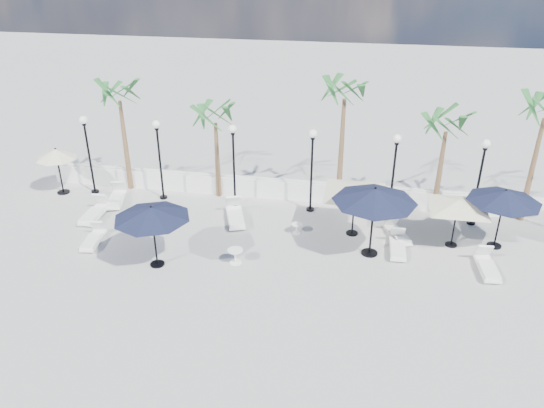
% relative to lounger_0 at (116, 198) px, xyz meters
% --- Properties ---
extents(ground, '(100.00, 100.00, 0.00)m').
position_rel_lounger_0_xyz_m(ground, '(8.98, -5.65, -0.25)').
color(ground, '#A3A29E').
rests_on(ground, ground).
extents(balustrade, '(26.00, 0.30, 1.01)m').
position_rel_lounger_0_xyz_m(balustrade, '(8.98, 1.85, 0.22)').
color(balustrade, white).
rests_on(balustrade, ground).
extents(lamppost_0, '(0.36, 0.36, 3.84)m').
position_rel_lounger_0_xyz_m(lamppost_0, '(-1.52, 0.85, 2.25)').
color(lamppost_0, black).
rests_on(lamppost_0, ground).
extents(lamppost_1, '(0.36, 0.36, 3.84)m').
position_rel_lounger_0_xyz_m(lamppost_1, '(1.98, 0.85, 2.25)').
color(lamppost_1, black).
rests_on(lamppost_1, ground).
extents(lamppost_2, '(0.36, 0.36, 3.84)m').
position_rel_lounger_0_xyz_m(lamppost_2, '(5.48, 0.85, 2.25)').
color(lamppost_2, black).
rests_on(lamppost_2, ground).
extents(lamppost_3, '(0.36, 0.36, 3.84)m').
position_rel_lounger_0_xyz_m(lamppost_3, '(8.98, 0.85, 2.25)').
color(lamppost_3, black).
rests_on(lamppost_3, ground).
extents(lamppost_4, '(0.36, 0.36, 3.84)m').
position_rel_lounger_0_xyz_m(lamppost_4, '(12.48, 0.85, 2.25)').
color(lamppost_4, black).
rests_on(lamppost_4, ground).
extents(lamppost_5, '(0.36, 0.36, 3.84)m').
position_rel_lounger_0_xyz_m(lamppost_5, '(15.98, 0.85, 2.25)').
color(lamppost_5, black).
rests_on(lamppost_5, ground).
extents(palm_0, '(2.60, 2.60, 5.50)m').
position_rel_lounger_0_xyz_m(palm_0, '(-0.02, 1.65, 4.29)').
color(palm_0, brown).
rests_on(palm_0, ground).
extents(palm_1, '(2.60, 2.60, 4.70)m').
position_rel_lounger_0_xyz_m(palm_1, '(4.48, 1.65, 3.51)').
color(palm_1, brown).
rests_on(palm_1, ground).
extents(palm_2, '(2.60, 2.60, 6.10)m').
position_rel_lounger_0_xyz_m(palm_2, '(10.18, 1.65, 4.87)').
color(palm_2, brown).
rests_on(palm_2, ground).
extents(palm_3, '(2.60, 2.60, 4.90)m').
position_rel_lounger_0_xyz_m(palm_3, '(14.48, 1.65, 3.70)').
color(palm_3, brown).
rests_on(palm_3, ground).
extents(lounger_0, '(1.12, 2.05, 0.73)m').
position_rel_lounger_0_xyz_m(lounger_0, '(0.00, 0.00, 0.00)').
color(lounger_0, white).
rests_on(lounger_0, ground).
extents(lounger_1, '(0.79, 1.79, 0.65)m').
position_rel_lounger_0_xyz_m(lounger_1, '(0.68, -3.60, -0.03)').
color(lounger_1, white).
rests_on(lounger_1, ground).
extents(lounger_2, '(0.74, 2.05, 0.76)m').
position_rel_lounger_0_xyz_m(lounger_2, '(-0.32, -1.53, 0.01)').
color(lounger_2, white).
rests_on(lounger_2, ground).
extents(lounger_3, '(1.33, 2.21, 0.79)m').
position_rel_lounger_0_xyz_m(lounger_3, '(5.88, -0.73, 0.02)').
color(lounger_3, white).
rests_on(lounger_3, ground).
extents(lounger_4, '(0.61, 1.83, 0.68)m').
position_rel_lounger_0_xyz_m(lounger_4, '(12.77, -2.05, -0.02)').
color(lounger_4, white).
rests_on(lounger_4, ground).
extents(lounger_5, '(0.73, 1.90, 0.70)m').
position_rel_lounger_0_xyz_m(lounger_5, '(15.99, -2.89, -0.01)').
color(lounger_5, white).
rests_on(lounger_5, ground).
extents(lounger_6, '(1.13, 1.80, 0.64)m').
position_rel_lounger_0_xyz_m(lounger_6, '(12.80, -0.98, -0.03)').
color(lounger_6, white).
rests_on(lounger_6, ground).
extents(side_table_0, '(0.46, 0.46, 0.45)m').
position_rel_lounger_0_xyz_m(side_table_0, '(2.83, -2.59, 0.03)').
color(side_table_0, white).
rests_on(side_table_0, ground).
extents(side_table_1, '(0.59, 0.59, 0.58)m').
position_rel_lounger_0_xyz_m(side_table_1, '(6.68, -3.99, 0.10)').
color(side_table_1, white).
rests_on(side_table_1, ground).
extents(side_table_2, '(0.46, 0.46, 0.44)m').
position_rel_lounger_0_xyz_m(side_table_2, '(8.66, -1.34, 0.02)').
color(side_table_2, white).
rests_on(side_table_2, ground).
extents(parasol_navy_left, '(2.84, 2.84, 2.51)m').
position_rel_lounger_0_xyz_m(parasol_navy_left, '(3.80, -4.64, 1.96)').
color(parasol_navy_left, black).
rests_on(parasol_navy_left, ground).
extents(parasol_navy_mid, '(3.22, 3.22, 2.88)m').
position_rel_lounger_0_xyz_m(parasol_navy_mid, '(11.69, -2.41, 2.29)').
color(parasol_navy_mid, black).
rests_on(parasol_navy_mid, ground).
extents(parasol_navy_right, '(2.83, 2.83, 2.53)m').
position_rel_lounger_0_xyz_m(parasol_navy_right, '(16.60, -0.95, 1.98)').
color(parasol_navy_right, black).
rests_on(parasol_navy_right, ground).
extents(parasol_cream_sq_a, '(4.86, 4.86, 2.39)m').
position_rel_lounger_0_xyz_m(parasol_cream_sq_a, '(10.94, -0.96, 1.97)').
color(parasol_cream_sq_a, black).
rests_on(parasol_cream_sq_a, ground).
extents(parasol_cream_sq_b, '(4.35, 4.35, 2.18)m').
position_rel_lounger_0_xyz_m(parasol_cream_sq_b, '(14.91, -1.19, 1.77)').
color(parasol_cream_sq_b, black).
rests_on(parasol_cream_sq_b, ground).
extents(parasol_cream_small, '(1.89, 1.89, 2.32)m').
position_rel_lounger_0_xyz_m(parasol_cream_small, '(-3.02, 0.55, 1.74)').
color(parasol_cream_small, black).
rests_on(parasol_cream_small, ground).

